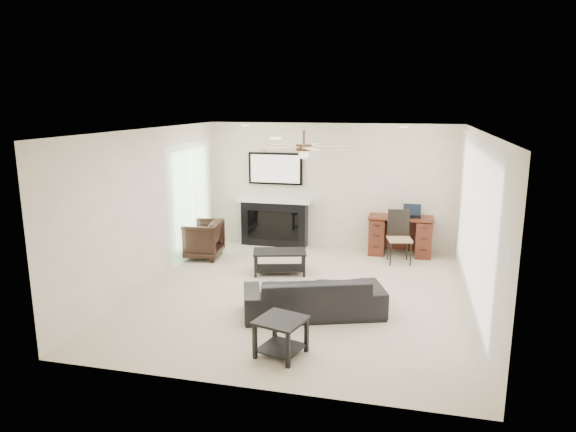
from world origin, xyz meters
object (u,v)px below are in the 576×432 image
object	(u,v)px
armchair	(200,239)
coffee_table	(280,262)
sofa	(314,295)
fireplace_unit	(274,200)
desk	(400,236)

from	to	relation	value
armchair	coffee_table	bearing A→B (deg)	65.46
sofa	armchair	world-z (taller)	armchair
sofa	coffee_table	distance (m)	1.84
armchair	fireplace_unit	xyz separation A→B (m)	(1.15, 1.16, 0.60)
sofa	armchair	distance (m)	3.37
coffee_table	desk	bearing A→B (deg)	24.46
armchair	desk	distance (m)	3.84
coffee_table	desk	xyz separation A→B (m)	(1.99, 1.63, 0.18)
desk	fireplace_unit	bearing A→B (deg)	178.17
sofa	desk	world-z (taller)	desk
desk	sofa	bearing A→B (deg)	-108.59
sofa	coffee_table	size ratio (longest dim) A/B	2.15
desk	armchair	bearing A→B (deg)	-163.69
fireplace_unit	desk	distance (m)	2.61
sofa	desk	bearing A→B (deg)	-127.51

